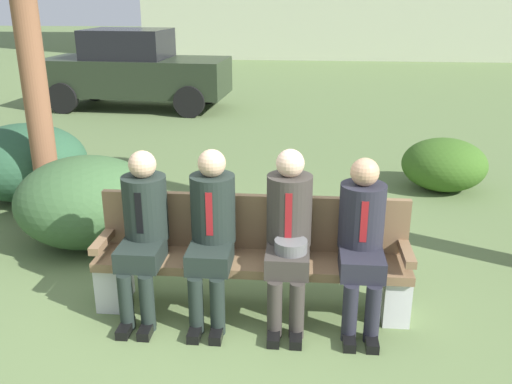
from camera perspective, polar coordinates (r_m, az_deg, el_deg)
The scene contains 10 objects.
ground_plane at distance 4.39m, azimuth -4.78°, elevation -13.13°, with size 80.00×80.00×0.00m, color #5D7343.
park_bench at distance 4.37m, azimuth -0.41°, elevation -6.58°, with size 2.42×0.44×0.90m.
seated_man_leftmost at distance 4.29m, azimuth -11.57°, elevation -3.44°, with size 0.34×0.72×1.28m.
seated_man_centerleft at distance 4.17m, azimuth -4.61°, elevation -3.60°, with size 0.34×0.72×1.31m.
seated_man_centerright at distance 4.11m, azimuth 3.38°, elevation -3.87°, with size 0.34×0.72×1.32m.
seated_man_rightmost at distance 4.14m, azimuth 10.87°, elevation -4.36°, with size 0.34×0.72×1.27m.
shrub_near_bench at distance 5.72m, azimuth -16.99°, elevation -0.91°, with size 1.41×1.29×0.88m, color #375931.
shrub_mid_lawn at distance 7.43m, azimuth 18.84°, elevation 2.70°, with size 1.06×0.97×0.66m, color #37601F.
shrub_far_lawn at distance 7.26m, azimuth -22.67°, elevation 2.87°, with size 1.47×1.35×0.92m, color #295236.
parked_car_near at distance 12.48m, azimuth -12.38°, elevation 12.22°, with size 3.99×1.91×1.68m.
Camera 1 is at (0.69, -3.62, 2.38)m, focal length 38.78 mm.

